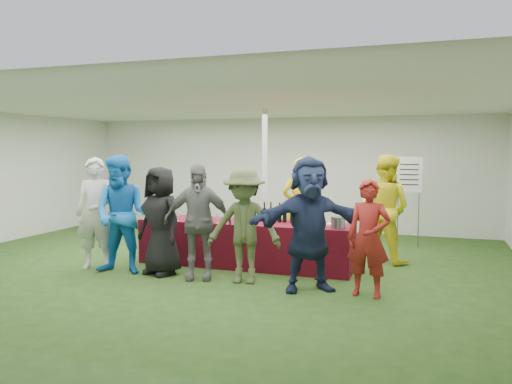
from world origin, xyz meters
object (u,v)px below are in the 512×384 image
(staff_pourer, at_px, (300,208))
(staff_back, at_px, (385,209))
(wine_list_sign, at_px, (409,181))
(customer_3, at_px, (198,222))
(customer_5, at_px, (309,224))
(customer_2, at_px, (161,221))
(dump_bucket, at_px, (338,223))
(customer_1, at_px, (122,215))
(customer_6, at_px, (369,238))
(serving_table, at_px, (245,244))
(customer_4, at_px, (244,226))
(customer_0, at_px, (96,213))

(staff_pourer, relative_size, staff_back, 0.97)
(wine_list_sign, distance_m, staff_pourer, 2.53)
(customer_3, relative_size, customer_5, 0.94)
(customer_2, bearing_deg, staff_pourer, 64.62)
(dump_bucket, height_order, customer_5, customer_5)
(customer_1, xyz_separation_m, customer_6, (3.80, 0.00, -0.15))
(customer_5, bearing_deg, customer_6, -29.81)
(wine_list_sign, height_order, customer_3, wine_list_sign)
(staff_pourer, bearing_deg, customer_1, 26.73)
(customer_3, bearing_deg, wine_list_sign, 34.24)
(serving_table, bearing_deg, staff_pourer, 48.74)
(staff_pourer, distance_m, customer_5, 2.00)
(customer_1, bearing_deg, customer_6, -6.45)
(customer_4, bearing_deg, dump_bucket, 25.12)
(wine_list_sign, relative_size, customer_1, 0.97)
(wine_list_sign, relative_size, customer_4, 1.07)
(serving_table, xyz_separation_m, customer_0, (-2.23, -0.95, 0.54))
(customer_5, bearing_deg, customer_2, 148.78)
(staff_back, distance_m, customer_5, 2.30)
(staff_back, xyz_separation_m, customer_4, (-1.83, -2.07, -0.09))
(dump_bucket, distance_m, customer_3, 2.13)
(customer_4, xyz_separation_m, customer_6, (1.79, -0.09, -0.06))
(staff_pourer, height_order, customer_5, customer_5)
(dump_bucket, bearing_deg, customer_4, -148.16)
(customer_2, xyz_separation_m, customer_3, (0.67, -0.06, 0.03))
(staff_back, xyz_separation_m, customer_3, (-2.56, -2.08, -0.06))
(staff_back, relative_size, customer_4, 1.10)
(customer_2, xyz_separation_m, customer_6, (3.20, -0.14, -0.06))
(customer_0, distance_m, customer_2, 1.18)
(staff_back, bearing_deg, wine_list_sign, -78.93)
(customer_2, height_order, customer_4, customer_4)
(serving_table, bearing_deg, customer_4, -70.11)
(serving_table, xyz_separation_m, customer_1, (-1.65, -1.09, 0.56))
(wine_list_sign, bearing_deg, customer_1, -138.53)
(customer_0, relative_size, customer_4, 1.08)
(wine_list_sign, bearing_deg, customer_5, -107.76)
(serving_table, distance_m, customer_2, 1.49)
(customer_4, bearing_deg, customer_3, 174.48)
(dump_bucket, bearing_deg, customer_3, -158.35)
(customer_3, height_order, customer_6, customer_3)
(serving_table, bearing_deg, customer_1, -146.71)
(customer_1, xyz_separation_m, customer_5, (3.00, 0.02, 0.00))
(customer_0, distance_m, customer_5, 3.58)
(staff_back, distance_m, customer_1, 4.40)
(customer_0, height_order, customer_6, customer_0)
(customer_0, xyz_separation_m, customer_4, (2.59, -0.04, -0.07))
(staff_back, relative_size, customer_2, 1.10)
(staff_pourer, bearing_deg, customer_3, 46.59)
(staff_pourer, height_order, customer_4, staff_pourer)
(staff_back, height_order, customer_6, staff_back)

